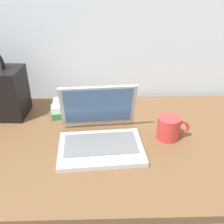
# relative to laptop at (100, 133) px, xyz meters

# --- Properties ---
(desk) EXTENTS (1.60, 0.76, 0.03)m
(desk) POSITION_rel_laptop_xyz_m (0.09, 0.03, -0.06)
(desk) COLOR brown
(desk) RESTS_ON ground
(laptop) EXTENTS (0.33, 0.31, 0.21)m
(laptop) POSITION_rel_laptop_xyz_m (0.00, 0.00, 0.00)
(laptop) COLOR silver
(laptop) RESTS_ON desk
(coffee_mug) EXTENTS (0.13, 0.09, 0.09)m
(coffee_mug) POSITION_rel_laptop_xyz_m (0.27, 0.03, 0.00)
(coffee_mug) COLOR red
(coffee_mug) RESTS_ON desk
(book_stack) EXTENTS (0.22, 0.15, 0.06)m
(book_stack) POSITION_rel_laptop_xyz_m (-0.13, 0.25, -0.02)
(book_stack) COLOR #3F7F4C
(book_stack) RESTS_ON desk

